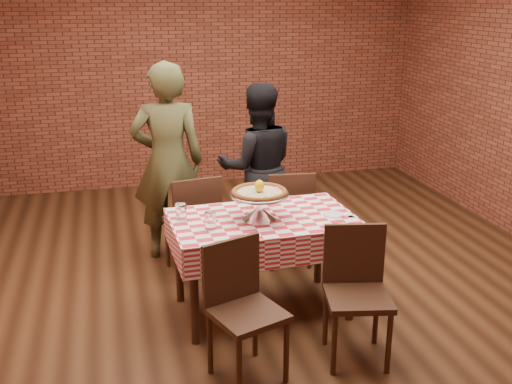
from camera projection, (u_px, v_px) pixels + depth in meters
ground at (260, 285)px, 5.03m from camera, size 6.00×6.00×0.00m
back_wall at (198, 68)px, 7.34m from camera, size 5.50×0.00×5.50m
table at (263, 265)px, 4.52m from camera, size 1.35×0.84×0.75m
tablecloth at (263, 232)px, 4.44m from camera, size 1.39×0.88×0.23m
pizza_stand at (259, 206)px, 4.34m from camera, size 0.55×0.55×0.20m
pizza at (259, 193)px, 4.31m from camera, size 0.50×0.50×0.03m
lemon at (259, 186)px, 4.29m from camera, size 0.09×0.09×0.09m
water_glass_left at (210, 221)px, 4.16m from camera, size 0.08×0.08×0.13m
water_glass_right at (181, 212)px, 4.33m from camera, size 0.08×0.08×0.13m
side_plate at (333, 214)px, 4.45m from camera, size 0.15×0.15×0.01m
sweetener_packet_a at (351, 217)px, 4.41m from camera, size 0.06×0.05×0.00m
sweetener_packet_b at (351, 217)px, 4.41m from camera, size 0.06×0.04×0.00m
condiment_caddy at (257, 196)px, 4.66m from camera, size 0.11×0.10×0.13m
chair_near_left at (248, 315)px, 3.68m from camera, size 0.52×0.52×0.88m
chair_near_right at (358, 298)px, 3.89m from camera, size 0.48×0.48×0.89m
chair_far_left at (192, 223)px, 5.14m from camera, size 0.48×0.48×0.90m
chair_far_right at (287, 216)px, 5.34m from camera, size 0.44×0.44×0.88m
diner_olive at (168, 162)px, 5.35m from camera, size 0.68×0.47×1.78m
diner_black at (257, 167)px, 5.61m from camera, size 0.81×0.66×1.56m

